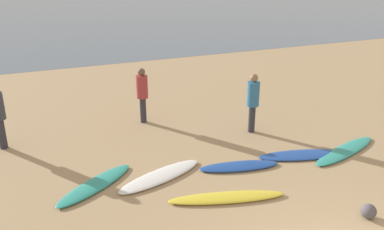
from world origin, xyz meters
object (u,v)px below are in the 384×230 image
surfboard_1 (160,176)px  surfboard_2 (227,197)px  surfboard_5 (345,151)px  surfboard_0 (95,185)px  beach_rock_near (369,211)px  person_1 (142,91)px  surfboard_4 (302,155)px  surfboard_3 (239,166)px  person_2 (253,98)px

surfboard_1 → surfboard_2: size_ratio=0.91×
surfboard_5 → surfboard_0: bearing=154.9°
surfboard_0 → surfboard_1: (1.49, -0.18, -0.00)m
beach_rock_near → person_1: bearing=113.0°
surfboard_0 → beach_rock_near: size_ratio=7.26×
surfboard_0 → beach_rock_near: bearing=-68.8°
surfboard_0 → surfboard_5: surfboard_0 is taller
surfboard_5 → surfboard_4: bearing=150.9°
surfboard_0 → surfboard_3: (3.44, -0.45, -0.00)m
surfboard_2 → person_2: (2.30, 2.98, 1.00)m
person_2 → surfboard_3: bearing=134.6°
surfboard_5 → beach_rock_near: beach_rock_near is taller
surfboard_1 → beach_rock_near: beach_rock_near is taller
surfboard_1 → person_2: bearing=5.1°
surfboard_2 → surfboard_4: size_ratio=1.10×
surfboard_1 → surfboard_3: size_ratio=1.16×
surfboard_3 → person_2: person_2 is taller
surfboard_2 → surfboard_4: (2.73, 1.08, -0.01)m
surfboard_0 → surfboard_4: (5.26, -0.52, -0.01)m
beach_rock_near → surfboard_5: bearing=57.0°
beach_rock_near → surfboard_1: bearing=137.5°
person_1 → beach_rock_near: (2.78, -6.56, -0.87)m
surfboard_4 → person_1: 5.07m
surfboard_2 → surfboard_5: size_ratio=0.98×
surfboard_4 → surfboard_5: surfboard_5 is taller
person_2 → surfboard_4: bearing=-175.5°
surfboard_1 → person_1: (0.58, 3.49, 0.98)m
surfboard_2 → person_1: (-0.46, 4.90, 0.98)m
surfboard_3 → person_2: bearing=64.8°
surfboard_1 → surfboard_2: bearing=-73.7°
surfboard_2 → surfboard_5: bearing=26.9°
surfboard_0 → surfboard_4: surfboard_0 is taller
surfboard_4 → beach_rock_near: 2.77m
surfboard_0 → surfboard_4: bearing=-40.6°
surfboard_4 → surfboard_1: bearing=-171.0°
surfboard_0 → surfboard_2: bearing=-67.2°
surfboard_5 → person_2: 2.88m
surfboard_1 → surfboard_2: 1.75m
surfboard_5 → person_1: 6.07m
surfboard_1 → beach_rock_near: bearing=-62.5°
person_1 → beach_rock_near: bearing=-130.6°
person_2 → beach_rock_near: (0.03, -4.64, -0.89)m
surfboard_2 → person_2: 3.89m
surfboard_4 → person_2: 2.19m
surfboard_0 → surfboard_2: 2.99m
surfboard_1 → surfboard_4: surfboard_1 is taller
surfboard_1 → surfboard_3: surfboard_1 is taller
surfboard_2 → person_2: person_2 is taller
beach_rock_near → surfboard_0: bearing=146.1°
surfboard_5 → surfboard_1: bearing=155.0°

